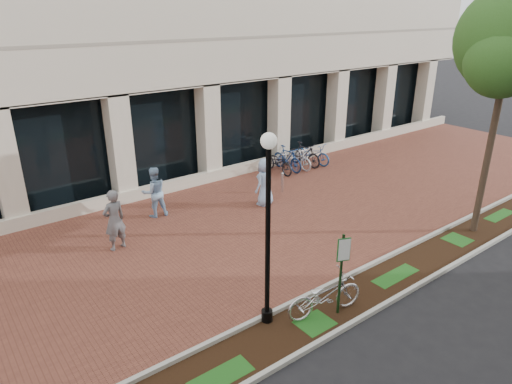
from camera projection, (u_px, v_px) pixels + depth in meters
ground at (236, 229)px, 15.92m from camera, size 120.00×120.00×0.00m
brick_plaza at (236, 228)px, 15.92m from camera, size 40.00×9.00×0.01m
planting_strip at (350, 299)px, 12.04m from camera, size 40.00×1.50×0.01m
curb_plaza_side at (330, 285)px, 12.58m from camera, size 40.00×0.12×0.12m
curb_street_side at (373, 311)px, 11.47m from camera, size 40.00×0.12×0.12m
parking_sign at (342, 264)px, 10.96m from camera, size 0.34×0.07×2.23m
lamppost at (268, 223)px, 10.23m from camera, size 0.36×0.36×4.75m
street_tree at (510, 47)px, 13.56m from camera, size 3.86×3.21×7.90m
locked_bicycle at (325, 295)px, 11.28m from camera, size 2.19×1.16×1.09m
pedestrian_left at (114, 220)px, 14.21m from camera, size 0.81×0.61×2.01m
pedestrian_mid at (154, 192)px, 16.56m from camera, size 1.01×0.84×1.89m
pedestrian_right at (265, 182)px, 17.52m from camera, size 1.06×0.85×1.89m
bollard at (282, 182)px, 18.92m from camera, size 0.12×0.12×0.87m
bike_rack_cluster at (296, 157)px, 21.77m from camera, size 3.10×2.08×1.16m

